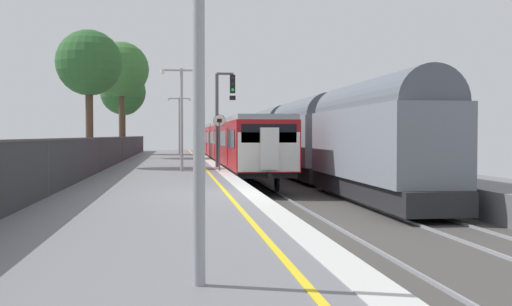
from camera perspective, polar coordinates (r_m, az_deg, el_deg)
name	(u,v)px	position (r m, az deg, el deg)	size (l,w,h in m)	color
ground	(327,213)	(18.30, 6.71, -5.69)	(17.40, 110.00, 1.21)	slate
commuter_train_at_platform	(219,140)	(56.57, -3.57, 1.21)	(2.83, 62.54, 3.81)	maroon
freight_train_adjacent_track	(306,136)	(37.20, 4.77, 1.62)	(2.60, 38.43, 4.92)	#232326
signal_gantry	(222,108)	(32.72, -3.25, 4.25)	(1.10, 0.24, 5.13)	#47474C
speed_limit_sign	(219,135)	(29.42, -3.49, 1.71)	(0.59, 0.08, 2.75)	#59595B
platform_lamp_near	(199,6)	(7.10, -5.46, 13.70)	(2.00, 0.20, 5.43)	#93999E
platform_lamp_mid	(182,110)	(29.25, -7.06, 4.10)	(2.00, 0.20, 4.96)	#93999E
platform_lamp_far	(179,121)	(51.53, -7.28, 3.05)	(2.00, 0.20, 4.96)	#93999E
platform_back_fence	(48,166)	(17.98, -19.14, -1.19)	(0.07, 99.00, 1.65)	#282B2D
background_tree_left	(120,71)	(47.38, -12.80, 7.57)	(4.19, 4.19, 8.88)	#473323
background_tree_centre	(89,65)	(33.78, -15.56, 8.04)	(3.51, 3.51, 7.38)	#473323
background_tree_right	(123,94)	(56.45, -12.45, 5.47)	(4.14, 4.14, 7.76)	#473323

